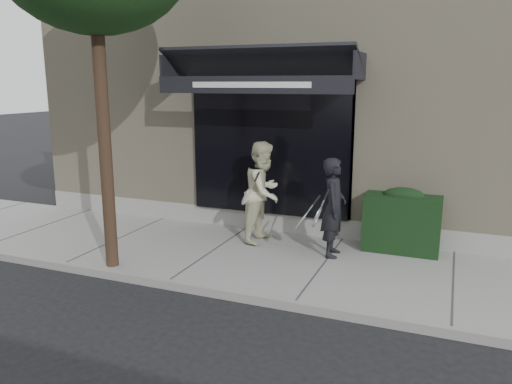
% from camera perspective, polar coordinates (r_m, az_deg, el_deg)
% --- Properties ---
extents(ground, '(80.00, 80.00, 0.00)m').
position_cam_1_polar(ground, '(8.39, 7.63, -9.00)').
color(ground, black).
rests_on(ground, ground).
extents(sidewalk, '(20.00, 3.00, 0.12)m').
position_cam_1_polar(sidewalk, '(8.37, 7.64, -8.62)').
color(sidewalk, gray).
rests_on(sidewalk, ground).
extents(curb, '(20.00, 0.10, 0.14)m').
position_cam_1_polar(curb, '(6.99, 4.40, -12.83)').
color(curb, gray).
rests_on(curb, ground).
extents(building_facade, '(14.30, 8.04, 5.64)m').
position_cam_1_polar(building_facade, '(12.70, 13.63, 10.65)').
color(building_facade, '#B7A98B').
rests_on(building_facade, ground).
extents(hedge, '(1.30, 0.70, 1.14)m').
position_cam_1_polar(hedge, '(9.19, 16.37, -3.17)').
color(hedge, black).
rests_on(hedge, sidewalk).
extents(pedestrian_front, '(0.78, 0.91, 1.70)m').
position_cam_1_polar(pedestrian_front, '(8.57, 8.84, -1.78)').
color(pedestrian_front, black).
rests_on(pedestrian_front, sidewalk).
extents(pedestrian_back, '(0.82, 1.00, 1.88)m').
position_cam_1_polar(pedestrian_back, '(9.25, 0.88, -0.00)').
color(pedestrian_back, beige).
rests_on(pedestrian_back, sidewalk).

